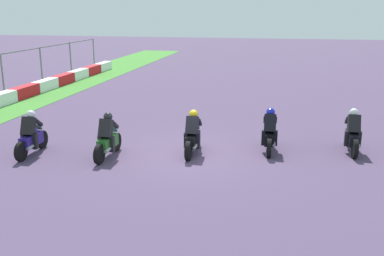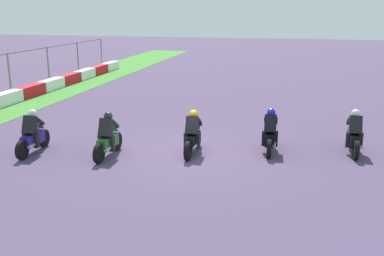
# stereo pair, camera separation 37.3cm
# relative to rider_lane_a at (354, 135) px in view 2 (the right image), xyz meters

# --- Properties ---
(ground_plane) EXTENTS (120.00, 120.00, 0.00)m
(ground_plane) POSITION_rel_rider_lane_a_xyz_m (-1.41, 5.40, -0.62)
(ground_plane) COLOR #4B3A58
(rider_lane_a) EXTENTS (2.04, 0.54, 1.51)m
(rider_lane_a) POSITION_rel_rider_lane_a_xyz_m (0.00, 0.00, 0.00)
(rider_lane_a) COLOR black
(rider_lane_a) RESTS_ON ground_plane
(rider_lane_b) EXTENTS (2.04, 0.55, 1.51)m
(rider_lane_b) POSITION_rel_rider_lane_a_xyz_m (-0.48, 2.80, 0.00)
(rider_lane_b) COLOR black
(rider_lane_b) RESTS_ON ground_plane
(rider_lane_c) EXTENTS (2.04, 0.54, 1.51)m
(rider_lane_c) POSITION_rel_rider_lane_a_xyz_m (-1.32, 5.34, 0.00)
(rider_lane_c) COLOR black
(rider_lane_c) RESTS_ON ground_plane
(rider_lane_d) EXTENTS (2.04, 0.54, 1.51)m
(rider_lane_d) POSITION_rel_rider_lane_a_xyz_m (-2.25, 8.04, 0.00)
(rider_lane_d) COLOR black
(rider_lane_d) RESTS_ON ground_plane
(rider_lane_e) EXTENTS (2.04, 0.55, 1.51)m
(rider_lane_e) POSITION_rel_rider_lane_a_xyz_m (-2.50, 10.68, 0.00)
(rider_lane_e) COLOR black
(rider_lane_e) RESTS_ON ground_plane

